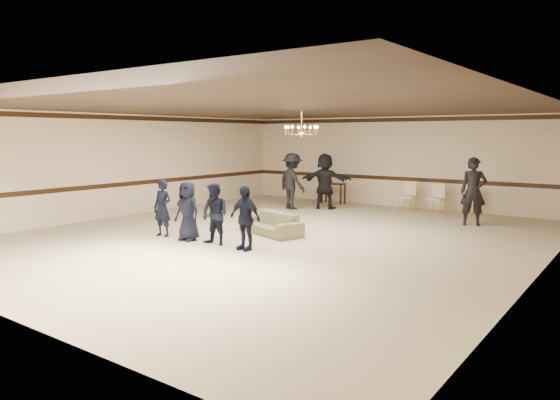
# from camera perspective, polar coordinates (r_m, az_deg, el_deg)

# --- Properties ---
(room) EXTENTS (12.01, 14.01, 3.21)m
(room) POSITION_cam_1_polar(r_m,az_deg,el_deg) (12.92, -0.12, 2.97)
(room) COLOR #B8AB8D
(room) RESTS_ON ground
(chair_rail) EXTENTS (12.00, 0.02, 0.14)m
(chair_rail) POSITION_cam_1_polar(r_m,az_deg,el_deg) (19.03, 12.43, 2.33)
(chair_rail) COLOR black
(chair_rail) RESTS_ON wall_back
(crown_molding) EXTENTS (12.00, 0.02, 0.14)m
(crown_molding) POSITION_cam_1_polar(r_m,az_deg,el_deg) (18.98, 12.60, 8.60)
(crown_molding) COLOR black
(crown_molding) RESTS_ON wall_back
(chandelier) EXTENTS (0.94, 0.94, 0.89)m
(chandelier) POSITION_cam_1_polar(r_m,az_deg,el_deg) (13.71, 2.38, 8.54)
(chandelier) COLOR gold
(chandelier) RESTS_ON ceiling
(boy_a) EXTENTS (0.56, 0.41, 1.43)m
(boy_a) POSITION_cam_1_polar(r_m,az_deg,el_deg) (13.37, -12.79, -0.86)
(boy_a) COLOR black
(boy_a) RESTS_ON floor
(boy_b) EXTENTS (0.72, 0.48, 1.43)m
(boy_b) POSITION_cam_1_polar(r_m,az_deg,el_deg) (12.72, -10.11, -1.21)
(boy_b) COLOR black
(boy_b) RESTS_ON floor
(boy_c) EXTENTS (0.71, 0.56, 1.43)m
(boy_c) POSITION_cam_1_polar(r_m,az_deg,el_deg) (12.09, -7.16, -1.58)
(boy_c) COLOR black
(boy_c) RESTS_ON floor
(boy_d) EXTENTS (0.86, 0.39, 1.43)m
(boy_d) POSITION_cam_1_polar(r_m,az_deg,el_deg) (11.50, -3.89, -1.99)
(boy_d) COLOR black
(boy_d) RESTS_ON floor
(settee) EXTENTS (2.07, 1.33, 0.56)m
(settee) POSITION_cam_1_polar(r_m,az_deg,el_deg) (13.40, -1.04, -2.56)
(settee) COLOR #807B55
(settee) RESTS_ON floor
(adult_left) EXTENTS (1.41, 1.09, 1.93)m
(adult_left) POSITION_cam_1_polar(r_m,az_deg,el_deg) (17.87, 1.35, 2.08)
(adult_left) COLOR black
(adult_left) RESTS_ON floor
(adult_mid) EXTENTS (1.87, 1.00, 1.93)m
(adult_mid) POSITION_cam_1_polar(r_m,az_deg,el_deg) (17.96, 4.98, 2.08)
(adult_mid) COLOR black
(adult_mid) RESTS_ON floor
(adult_right) EXTENTS (0.82, 0.68, 1.93)m
(adult_right) POSITION_cam_1_polar(r_m,az_deg,el_deg) (15.56, 20.47, 0.88)
(adult_right) COLOR black
(adult_right) RESTS_ON floor
(banquet_chair_left) EXTENTS (0.50, 0.50, 0.97)m
(banquet_chair_left) POSITION_cam_1_polar(r_m,az_deg,el_deg) (18.00, 13.82, 0.37)
(banquet_chair_left) COLOR beige
(banquet_chair_left) RESTS_ON floor
(banquet_chair_mid) EXTENTS (0.51, 0.51, 0.97)m
(banquet_chair_mid) POSITION_cam_1_polar(r_m,az_deg,el_deg) (17.65, 16.82, 0.14)
(banquet_chair_mid) COLOR beige
(banquet_chair_mid) RESTS_ON floor
(banquet_chair_right) EXTENTS (0.49, 0.49, 0.97)m
(banquet_chair_right) POSITION_cam_1_polar(r_m,az_deg,el_deg) (17.35, 19.94, -0.10)
(banquet_chair_right) COLOR beige
(banquet_chair_right) RESTS_ON floor
(console_table) EXTENTS (0.92, 0.39, 0.77)m
(console_table) POSITION_cam_1_polar(r_m,az_deg,el_deg) (19.51, 5.87, 0.76)
(console_table) COLOR #311A10
(console_table) RESTS_ON floor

